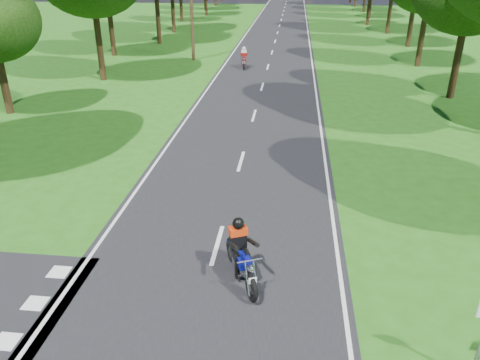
# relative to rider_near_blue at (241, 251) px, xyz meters

# --- Properties ---
(ground) EXTENTS (160.00, 160.00, 0.00)m
(ground) POSITION_rel_rider_near_blue_xyz_m (-0.83, -0.54, -0.83)
(ground) COLOR #235613
(ground) RESTS_ON ground
(main_road) EXTENTS (7.00, 140.00, 0.02)m
(main_road) POSITION_rel_rider_near_blue_xyz_m (-0.83, 49.46, -0.82)
(main_road) COLOR black
(main_road) RESTS_ON ground
(road_markings) EXTENTS (7.40, 140.00, 0.01)m
(road_markings) POSITION_rel_rider_near_blue_xyz_m (-0.96, 47.58, -0.81)
(road_markings) COLOR silver
(road_markings) RESTS_ON main_road
(telegraph_pole) EXTENTS (1.20, 0.26, 8.00)m
(telegraph_pole) POSITION_rel_rider_near_blue_xyz_m (-6.83, 27.46, 3.24)
(telegraph_pole) COLOR #382616
(telegraph_pole) RESTS_ON ground
(rider_near_blue) EXTENTS (1.39, 2.05, 1.63)m
(rider_near_blue) POSITION_rel_rider_near_blue_xyz_m (0.00, 0.00, 0.00)
(rider_near_blue) COLOR #0D1490
(rider_near_blue) RESTS_ON main_road
(rider_far_red) EXTENTS (0.78, 1.85, 1.50)m
(rider_far_red) POSITION_rel_rider_near_blue_xyz_m (-2.55, 24.86, -0.07)
(rider_far_red) COLOR #AA1B0D
(rider_far_red) RESTS_ON main_road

